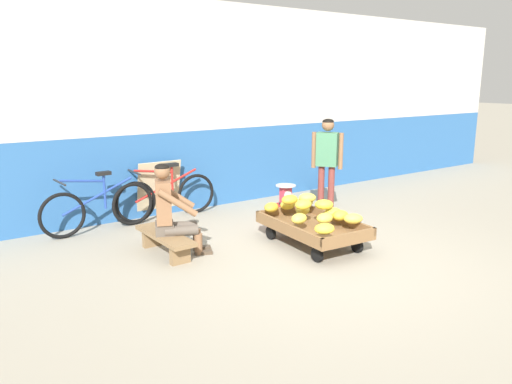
{
  "coord_description": "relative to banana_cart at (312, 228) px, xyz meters",
  "views": [
    {
      "loc": [
        -3.88,
        -3.95,
        2.12
      ],
      "look_at": [
        -0.43,
        0.97,
        0.75
      ],
      "focal_mm": 34.83,
      "sensor_mm": 36.0,
      "label": 1
    }
  ],
  "objects": [
    {
      "name": "bicycle_near_left",
      "position": [
        -2.07,
        2.2,
        0.11
      ],
      "size": [
        1.66,
        0.48,
        0.86
      ],
      "color": "black",
      "rests_on": "ground"
    },
    {
      "name": "weighing_scale",
      "position": [
        0.34,
        1.0,
        0.21
      ],
      "size": [
        0.3,
        0.3,
        0.29
      ],
      "color": "#28282D",
      "rests_on": "plastic_crate"
    },
    {
      "name": "ground_plane",
      "position": [
        -0.25,
        -0.67,
        -0.24
      ],
      "size": [
        80.0,
        80.0,
        0.0
      ],
      "primitive_type": "plane",
      "color": "gray"
    },
    {
      "name": "low_bench",
      "position": [
        -1.71,
        0.79,
        -0.04
      ],
      "size": [
        0.33,
        1.11,
        0.27
      ],
      "color": "olive",
      "rests_on": "ground"
    },
    {
      "name": "bicycle_far_left",
      "position": [
        -0.97,
        2.31,
        0.11
      ],
      "size": [
        1.66,
        0.48,
        0.86
      ],
      "color": "black",
      "rests_on": "ground"
    },
    {
      "name": "shopping_bag",
      "position": [
        0.36,
        0.47,
        -0.12
      ],
      "size": [
        0.18,
        0.12,
        0.24
      ],
      "primitive_type": "cube",
      "color": "green",
      "rests_on": "ground"
    },
    {
      "name": "vendor_seated",
      "position": [
        -1.63,
        0.75,
        0.33
      ],
      "size": [
        0.74,
        0.62,
        1.14
      ],
      "color": "brown",
      "rests_on": "ground"
    },
    {
      "name": "sign_board",
      "position": [
        -1.02,
        2.48,
        0.2
      ],
      "size": [
        0.7,
        0.21,
        0.89
      ],
      "color": "#C6B289",
      "rests_on": "ground"
    },
    {
      "name": "customer_adult",
      "position": [
        1.15,
        1.0,
        0.71
      ],
      "size": [
        0.35,
        0.41,
        1.53
      ],
      "color": "brown",
      "rests_on": "ground"
    },
    {
      "name": "banana_pile",
      "position": [
        0.03,
        0.07,
        0.22
      ],
      "size": [
        0.94,
        1.41,
        0.26
      ],
      "color": "yellow",
      "rests_on": "banana_cart"
    },
    {
      "name": "back_wall",
      "position": [
        -0.25,
        2.69,
        1.43
      ],
      "size": [
        16.0,
        0.3,
        3.34
      ],
      "color": "#2D609E",
      "rests_on": "ground"
    },
    {
      "name": "banana_cart",
      "position": [
        0.0,
        0.0,
        0.0
      ],
      "size": [
        0.93,
        1.49,
        0.36
      ],
      "color": "brown",
      "rests_on": "ground"
    },
    {
      "name": "plastic_crate",
      "position": [
        0.34,
        1.0,
        -0.09
      ],
      "size": [
        0.36,
        0.28,
        0.3
      ],
      "color": "red",
      "rests_on": "ground"
    }
  ]
}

